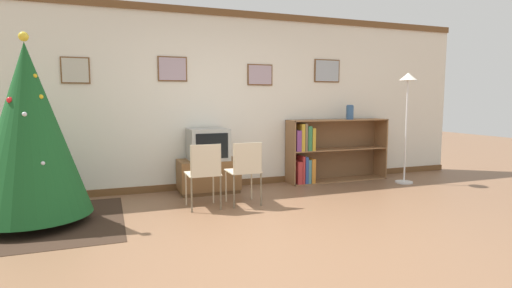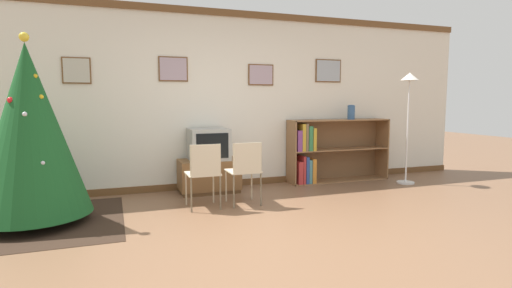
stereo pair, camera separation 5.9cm
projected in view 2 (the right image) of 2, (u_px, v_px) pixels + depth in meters
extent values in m
plane|color=brown|center=(279.00, 239.00, 3.90)|extent=(24.00, 24.00, 0.00)
cube|color=silver|center=(215.00, 100.00, 6.10)|extent=(9.01, 0.08, 2.70)
cube|color=brown|center=(215.00, 12.00, 5.91)|extent=(9.01, 0.03, 0.10)
cube|color=brown|center=(217.00, 184.00, 6.19)|extent=(9.01, 0.03, 0.10)
cube|color=brown|center=(77.00, 70.00, 5.36)|extent=(0.36, 0.02, 0.35)
cube|color=#BCB7A8|center=(76.00, 70.00, 5.35)|extent=(0.33, 0.01, 0.32)
cube|color=brown|center=(173.00, 69.00, 5.79)|extent=(0.42, 0.02, 0.36)
cube|color=#A893A3|center=(173.00, 69.00, 5.78)|extent=(0.39, 0.01, 0.32)
cube|color=brown|center=(261.00, 75.00, 6.26)|extent=(0.42, 0.02, 0.33)
cube|color=#A893A3|center=(261.00, 75.00, 6.25)|extent=(0.38, 0.01, 0.29)
cube|color=brown|center=(328.00, 71.00, 6.65)|extent=(0.47, 0.02, 0.38)
cube|color=#9EA8B2|center=(329.00, 71.00, 6.64)|extent=(0.44, 0.01, 0.34)
cube|color=#332319|center=(36.00, 223.00, 4.37)|extent=(1.83, 1.85, 0.01)
cylinder|color=maroon|center=(35.00, 218.00, 4.37)|extent=(0.36, 0.36, 0.10)
cone|color=#195123|center=(30.00, 130.00, 4.26)|extent=(1.20, 1.20, 1.85)
sphere|color=yellow|center=(24.00, 37.00, 4.16)|extent=(0.10, 0.10, 0.10)
sphere|color=gold|center=(35.00, 76.00, 4.17)|extent=(0.04, 0.04, 0.04)
sphere|color=silver|center=(25.00, 114.00, 4.02)|extent=(0.05, 0.05, 0.05)
sphere|color=gold|center=(41.00, 97.00, 4.17)|extent=(0.05, 0.05, 0.05)
sphere|color=red|center=(52.00, 116.00, 4.44)|extent=(0.05, 0.05, 0.05)
sphere|color=silver|center=(43.00, 163.00, 4.01)|extent=(0.04, 0.04, 0.04)
sphere|color=red|center=(10.00, 100.00, 4.05)|extent=(0.06, 0.06, 0.06)
sphere|color=red|center=(2.00, 137.00, 4.28)|extent=(0.06, 0.06, 0.06)
cube|color=brown|center=(209.00, 190.00, 5.88)|extent=(0.83, 0.48, 0.05)
cube|color=brown|center=(209.00, 174.00, 5.86)|extent=(0.87, 0.50, 0.43)
cube|color=#9E9E99|center=(209.00, 144.00, 5.81)|extent=(0.56, 0.48, 0.46)
cube|color=black|center=(213.00, 146.00, 5.58)|extent=(0.46, 0.01, 0.36)
cube|color=beige|center=(203.00, 174.00, 4.99)|extent=(0.40, 0.40, 0.02)
cube|color=beige|center=(206.00, 160.00, 4.79)|extent=(0.35, 0.02, 0.38)
cylinder|color=beige|center=(186.00, 189.00, 5.13)|extent=(0.02, 0.02, 0.42)
cylinder|color=beige|center=(213.00, 187.00, 5.25)|extent=(0.02, 0.02, 0.42)
cylinder|color=beige|center=(191.00, 195.00, 4.79)|extent=(0.02, 0.02, 0.42)
cylinder|color=beige|center=(220.00, 193.00, 4.91)|extent=(0.02, 0.02, 0.42)
cylinder|color=beige|center=(191.00, 179.00, 4.77)|extent=(0.02, 0.02, 0.82)
cylinder|color=beige|center=(220.00, 177.00, 4.89)|extent=(0.02, 0.02, 0.82)
cube|color=beige|center=(243.00, 171.00, 5.17)|extent=(0.40, 0.40, 0.02)
cube|color=beige|center=(248.00, 158.00, 4.97)|extent=(0.35, 0.02, 0.38)
cylinder|color=beige|center=(226.00, 186.00, 5.31)|extent=(0.02, 0.02, 0.42)
cylinder|color=beige|center=(252.00, 184.00, 5.43)|extent=(0.02, 0.02, 0.42)
cylinder|color=beige|center=(234.00, 192.00, 4.97)|extent=(0.02, 0.02, 0.42)
cylinder|color=beige|center=(261.00, 189.00, 5.09)|extent=(0.02, 0.02, 0.42)
cylinder|color=beige|center=(234.00, 176.00, 4.95)|extent=(0.02, 0.02, 0.82)
cylinder|color=beige|center=(261.00, 174.00, 5.07)|extent=(0.02, 0.02, 0.82)
cube|color=olive|center=(291.00, 153.00, 6.36)|extent=(0.02, 0.36, 1.03)
cube|color=olive|center=(382.00, 148.00, 6.95)|extent=(0.02, 0.36, 1.03)
cube|color=olive|center=(339.00, 120.00, 6.60)|extent=(1.76, 0.36, 0.02)
cube|color=olive|center=(338.00, 180.00, 6.71)|extent=(1.76, 0.36, 0.02)
cube|color=olive|center=(339.00, 149.00, 6.66)|extent=(1.72, 0.36, 0.02)
cube|color=brown|center=(333.00, 149.00, 6.82)|extent=(1.76, 0.01, 1.03)
cube|color=#B73333|center=(298.00, 172.00, 6.38)|extent=(0.08, 0.24, 0.36)
cube|color=#B73333|center=(301.00, 169.00, 6.43)|extent=(0.04, 0.30, 0.44)
cube|color=#2D4C93|center=(305.00, 170.00, 6.42)|extent=(0.05, 0.25, 0.43)
cube|color=teal|center=(308.00, 171.00, 6.43)|extent=(0.05, 0.23, 0.38)
cube|color=orange|center=(311.00, 170.00, 6.48)|extent=(0.07, 0.27, 0.39)
cube|color=#7A3D7F|center=(296.00, 140.00, 6.34)|extent=(0.08, 0.30, 0.33)
cube|color=gold|center=(302.00, 137.00, 6.32)|extent=(0.06, 0.21, 0.43)
cube|color=#756047|center=(304.00, 137.00, 6.36)|extent=(0.04, 0.26, 0.44)
cube|color=#337547|center=(307.00, 138.00, 6.40)|extent=(0.07, 0.30, 0.39)
cube|color=gold|center=(312.00, 139.00, 6.39)|extent=(0.05, 0.22, 0.36)
cylinder|color=#335684|center=(351.00, 113.00, 6.61)|extent=(0.12, 0.12, 0.23)
torus|color=#335684|center=(351.00, 106.00, 6.59)|extent=(0.11, 0.11, 0.02)
cylinder|color=silver|center=(405.00, 182.00, 6.50)|extent=(0.28, 0.28, 0.03)
cylinder|color=silver|center=(408.00, 132.00, 6.41)|extent=(0.03, 0.03, 1.63)
cone|color=white|center=(410.00, 76.00, 6.31)|extent=(0.28, 0.28, 0.12)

